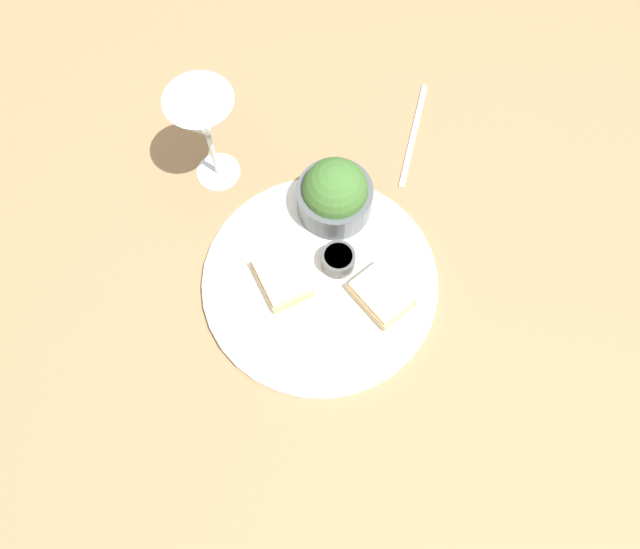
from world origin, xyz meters
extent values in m
plane|color=#93704C|center=(0.00, 0.00, 0.00)|extent=(4.00, 4.00, 0.00)
cylinder|color=white|center=(0.00, 0.00, 0.01)|extent=(0.33, 0.33, 0.01)
cylinder|color=#4C5156|center=(0.09, -0.07, 0.04)|extent=(0.11, 0.11, 0.05)
sphere|color=#3D6B2D|center=(0.09, -0.07, 0.06)|extent=(0.09, 0.09, 0.09)
cylinder|color=#4C4C4C|center=(0.01, -0.03, 0.03)|extent=(0.05, 0.05, 0.03)
cylinder|color=#D14C38|center=(0.01, -0.03, 0.04)|extent=(0.04, 0.04, 0.01)
cube|color=tan|center=(-0.06, -0.06, 0.02)|extent=(0.09, 0.08, 0.02)
cube|color=beige|center=(-0.06, -0.06, 0.04)|extent=(0.09, 0.07, 0.01)
cube|color=tan|center=(0.02, 0.05, 0.02)|extent=(0.08, 0.06, 0.02)
cube|color=beige|center=(0.02, 0.05, 0.04)|extent=(0.07, 0.06, 0.01)
cylinder|color=silver|center=(0.23, 0.06, 0.00)|extent=(0.07, 0.07, 0.01)
cylinder|color=silver|center=(0.23, 0.06, 0.05)|extent=(0.01, 0.01, 0.09)
cone|color=silver|center=(0.23, 0.06, 0.13)|extent=(0.09, 0.09, 0.08)
cube|color=silver|center=(0.16, -0.24, 0.00)|extent=(0.15, 0.13, 0.01)
camera|label=1|loc=(-0.29, 0.14, 0.81)|focal=35.00mm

